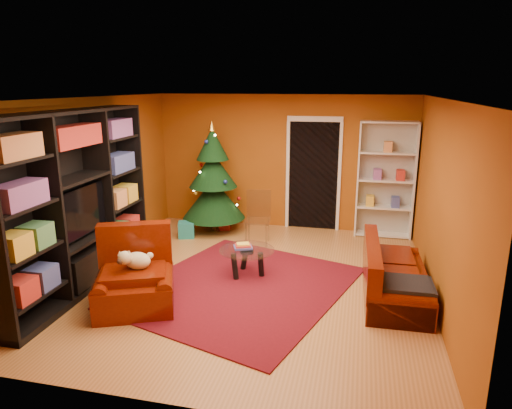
% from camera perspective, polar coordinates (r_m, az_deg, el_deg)
% --- Properties ---
extents(floor, '(5.00, 5.50, 0.05)m').
position_cam_1_polar(floor, '(6.77, -0.78, -9.69)').
color(floor, '#A26733').
rests_on(floor, ground).
extents(ceiling, '(5.00, 5.50, 0.05)m').
position_cam_1_polar(ceiling, '(6.16, -0.86, 13.36)').
color(ceiling, silver).
rests_on(ceiling, wall_back).
extents(wall_back, '(5.00, 0.05, 2.60)m').
position_cam_1_polar(wall_back, '(9.00, 3.43, 5.31)').
color(wall_back, '#954B11').
rests_on(wall_back, ground).
extents(wall_left, '(0.05, 5.50, 2.60)m').
position_cam_1_polar(wall_left, '(7.34, -20.33, 2.24)').
color(wall_left, '#954B11').
rests_on(wall_left, ground).
extents(wall_right, '(0.05, 5.50, 2.60)m').
position_cam_1_polar(wall_right, '(6.25, 22.29, -0.03)').
color(wall_right, '#954B11').
rests_on(wall_right, ground).
extents(doorway, '(1.06, 0.60, 2.16)m').
position_cam_1_polar(doorway, '(8.92, 7.16, 3.51)').
color(doorway, black).
rests_on(doorway, floor).
extents(rug, '(3.46, 3.75, 0.02)m').
position_cam_1_polar(rug, '(6.55, -1.95, -10.25)').
color(rug, '#5D0D17').
rests_on(rug, floor).
extents(media_unit, '(0.55, 3.21, 2.46)m').
position_cam_1_polar(media_unit, '(6.66, -21.71, 0.26)').
color(media_unit, black).
rests_on(media_unit, floor).
extents(christmas_tree, '(1.54, 1.54, 2.15)m').
position_cam_1_polar(christmas_tree, '(8.75, -5.38, 3.29)').
color(christmas_tree, black).
rests_on(christmas_tree, floor).
extents(gift_box_teal, '(0.37, 0.37, 0.29)m').
position_cam_1_polar(gift_box_teal, '(8.64, -8.70, -3.12)').
color(gift_box_teal, '#197C7F').
rests_on(gift_box_teal, floor).
extents(gift_box_red, '(0.22, 0.22, 0.20)m').
position_cam_1_polar(gift_box_red, '(9.01, -3.92, -2.53)').
color(gift_box_red, maroon).
rests_on(gift_box_red, floor).
extents(white_bookshelf, '(1.02, 0.37, 2.20)m').
position_cam_1_polar(white_bookshelf, '(8.73, 15.88, 2.94)').
color(white_bookshelf, white).
rests_on(white_bookshelf, floor).
extents(armchair, '(1.37, 1.37, 0.82)m').
position_cam_1_polar(armchair, '(6.06, -14.97, -8.76)').
color(armchair, '#4C0F03').
rests_on(armchair, rug).
extents(dog, '(0.48, 0.43, 0.27)m').
position_cam_1_polar(dog, '(6.03, -14.58, -6.81)').
color(dog, beige).
rests_on(dog, armchair).
extents(sofa, '(0.83, 1.78, 0.76)m').
position_cam_1_polar(sofa, '(6.40, 17.08, -7.94)').
color(sofa, '#4C0F03').
rests_on(sofa, rug).
extents(coffee_table, '(1.06, 1.06, 0.51)m').
position_cam_1_polar(coffee_table, '(6.85, -1.15, -7.20)').
color(coffee_table, gray).
rests_on(coffee_table, rug).
extents(acrylic_chair, '(0.48, 0.52, 0.86)m').
position_cam_1_polar(acrylic_chair, '(8.11, 0.17, -2.04)').
color(acrylic_chair, '#66605B').
rests_on(acrylic_chair, rug).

